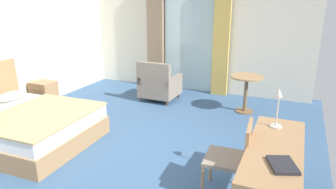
# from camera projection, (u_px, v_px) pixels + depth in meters

# --- Properties ---
(ground) EXTENTS (5.81, 7.86, 0.10)m
(ground) POSITION_uv_depth(u_px,v_px,m) (109.00, 158.00, 4.42)
(ground) COLOR #38567A
(wall_back) EXTENTS (5.41, 0.12, 2.86)m
(wall_back) POSITION_uv_depth(u_px,v_px,m) (194.00, 30.00, 7.18)
(wall_back) COLOR silver
(wall_back) RESTS_ON ground
(balcony_glass_door) EXTENTS (1.19, 0.02, 2.52)m
(balcony_glass_door) POSITION_uv_depth(u_px,v_px,m) (188.00, 38.00, 7.20)
(balcony_glass_door) COLOR silver
(balcony_glass_door) RESTS_ON ground
(curtain_panel_left) EXTENTS (0.41, 0.10, 2.70)m
(curtain_panel_left) POSITION_uv_depth(u_px,v_px,m) (155.00, 33.00, 7.40)
(curtain_panel_left) COLOR #897056
(curtain_panel_left) RESTS_ON ground
(curtain_panel_right) EXTENTS (0.36, 0.10, 2.70)m
(curtain_panel_right) POSITION_uv_depth(u_px,v_px,m) (222.00, 36.00, 6.78)
(curtain_panel_right) COLOR tan
(curtain_panel_right) RESTS_ON ground
(bed) EXTENTS (2.06, 1.70, 1.11)m
(bed) POSITION_uv_depth(u_px,v_px,m) (22.00, 125.00, 4.76)
(bed) COLOR #9E754C
(bed) RESTS_ON ground
(nightstand) EXTENTS (0.45, 0.38, 0.56)m
(nightstand) POSITION_uv_depth(u_px,v_px,m) (44.00, 95.00, 6.22)
(nightstand) COLOR #9E754C
(nightstand) RESTS_ON ground
(writing_desk) EXTENTS (0.53, 1.59, 0.75)m
(writing_desk) POSITION_uv_depth(u_px,v_px,m) (274.00, 155.00, 3.07)
(writing_desk) COLOR #9E754C
(writing_desk) RESTS_ON ground
(desk_chair) EXTENTS (0.50, 0.50, 0.90)m
(desk_chair) POSITION_uv_depth(u_px,v_px,m) (234.00, 155.00, 3.36)
(desk_chair) COLOR gray
(desk_chair) RESTS_ON ground
(desk_lamp) EXTENTS (0.14, 0.18, 0.46)m
(desk_lamp) POSITION_uv_depth(u_px,v_px,m) (278.00, 101.00, 3.46)
(desk_lamp) COLOR #B7B2A8
(desk_lamp) RESTS_ON writing_desk
(closed_book) EXTENTS (0.31, 0.36, 0.03)m
(closed_book) POSITION_uv_depth(u_px,v_px,m) (283.00, 165.00, 2.68)
(closed_book) COLOR #232328
(closed_book) RESTS_ON writing_desk
(armchair_by_window) EXTENTS (0.77, 0.76, 0.88)m
(armchair_by_window) POSITION_uv_depth(u_px,v_px,m) (159.00, 85.00, 6.68)
(armchair_by_window) COLOR gray
(armchair_by_window) RESTS_ON ground
(round_cafe_table) EXTENTS (0.63, 0.63, 0.73)m
(round_cafe_table) POSITION_uv_depth(u_px,v_px,m) (246.00, 86.00, 5.93)
(round_cafe_table) COLOR #9E754C
(round_cafe_table) RESTS_ON ground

